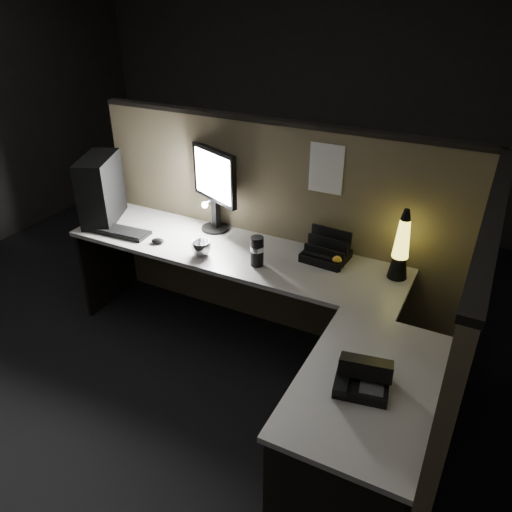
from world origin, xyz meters
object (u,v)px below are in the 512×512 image
at_px(monitor, 214,182).
at_px(desk_phone, 362,377).
at_px(keyboard, 118,231).
at_px(pc_tower, 101,189).
at_px(lava_lamp, 401,250).

height_order(monitor, desk_phone, monitor).
bearing_deg(desk_phone, keyboard, 150.19).
bearing_deg(keyboard, desk_phone, -23.32).
bearing_deg(desk_phone, pc_tower, 149.04).
relative_size(keyboard, desk_phone, 1.77).
height_order(monitor, keyboard, monitor).
distance_m(lava_lamp, desk_phone, 1.00).
relative_size(lava_lamp, desk_phone, 1.65).
height_order(pc_tower, keyboard, pc_tower).
distance_m(monitor, lava_lamp, 1.32).
bearing_deg(lava_lamp, keyboard, -171.13).
bearing_deg(pc_tower, monitor, -7.64).
distance_m(keyboard, desk_phone, 2.09).
height_order(pc_tower, monitor, monitor).
height_order(lava_lamp, desk_phone, lava_lamp).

